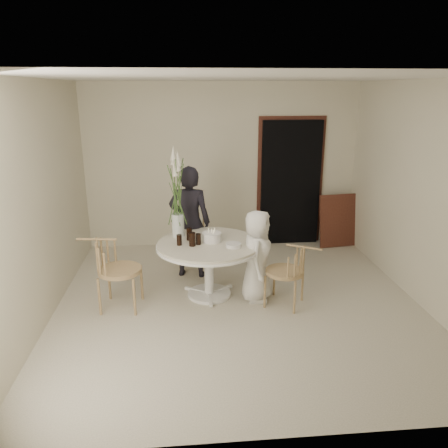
{
  "coord_description": "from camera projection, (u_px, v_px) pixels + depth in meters",
  "views": [
    {
      "loc": [
        -0.63,
        -4.92,
        2.59
      ],
      "look_at": [
        -0.15,
        0.3,
        0.95
      ],
      "focal_mm": 35.0,
      "sensor_mm": 36.0,
      "label": 1
    }
  ],
  "objects": [
    {
      "name": "birthday_cake",
      "position": [
        212.0,
        237.0,
        5.52
      ],
      "size": [
        0.24,
        0.24,
        0.17
      ],
      "rotation": [
        0.0,
        0.0,
        0.31
      ],
      "color": "white",
      "rests_on": "table"
    },
    {
      "name": "cola_tumbler_a",
      "position": [
        192.0,
        239.0,
        5.35
      ],
      "size": [
        0.08,
        0.08,
        0.17
      ],
      "primitive_type": "cylinder",
      "rotation": [
        0.0,
        0.0,
        -0.04
      ],
      "color": "black",
      "rests_on": "table"
    },
    {
      "name": "table",
      "position": [
        209.0,
        251.0,
        5.53
      ],
      "size": [
        1.33,
        1.33,
        0.73
      ],
      "color": "white",
      "rests_on": "ground"
    },
    {
      "name": "cola_tumbler_d",
      "position": [
        189.0,
        234.0,
        5.57
      ],
      "size": [
        0.1,
        0.1,
        0.16
      ],
      "primitive_type": "cylinder",
      "rotation": [
        0.0,
        0.0,
        -0.41
      ],
      "color": "black",
      "rests_on": "table"
    },
    {
      "name": "doorway",
      "position": [
        290.0,
        183.0,
        7.38
      ],
      "size": [
        1.0,
        0.1,
        2.1
      ],
      "primitive_type": "cube",
      "color": "black",
      "rests_on": "ground"
    },
    {
      "name": "room_shell",
      "position": [
        240.0,
        176.0,
        5.02
      ],
      "size": [
        4.5,
        4.5,
        4.5
      ],
      "color": "white",
      "rests_on": "ground"
    },
    {
      "name": "flower_vase",
      "position": [
        177.0,
        194.0,
        5.58
      ],
      "size": [
        0.16,
        0.16,
        1.19
      ],
      "rotation": [
        0.0,
        0.0,
        -0.03
      ],
      "color": "silver",
      "rests_on": "table"
    },
    {
      "name": "ground",
      "position": [
        238.0,
        303.0,
        5.51
      ],
      "size": [
        4.5,
        4.5,
        0.0
      ],
      "primitive_type": "plane",
      "color": "beige",
      "rests_on": "ground"
    },
    {
      "name": "chair_far",
      "position": [
        189.0,
        230.0,
        6.53
      ],
      "size": [
        0.54,
        0.57,
        0.87
      ],
      "rotation": [
        0.0,
        0.0,
        0.18
      ],
      "color": "tan",
      "rests_on": "ground"
    },
    {
      "name": "girl",
      "position": [
        190.0,
        222.0,
        6.1
      ],
      "size": [
        0.64,
        0.49,
        1.59
      ],
      "primitive_type": "imported",
      "rotation": [
        0.0,
        0.0,
        2.95
      ],
      "color": "black",
      "rests_on": "ground"
    },
    {
      "name": "door_trim",
      "position": [
        290.0,
        180.0,
        7.4
      ],
      "size": [
        1.12,
        0.03,
        2.22
      ],
      "primitive_type": "cube",
      "color": "brown",
      "rests_on": "ground"
    },
    {
      "name": "chair_left",
      "position": [
        109.0,
        263.0,
        5.24
      ],
      "size": [
        0.58,
        0.54,
        0.9
      ],
      "rotation": [
        0.0,
        0.0,
        1.45
      ],
      "color": "tan",
      "rests_on": "ground"
    },
    {
      "name": "chair_right",
      "position": [
        294.0,
        267.0,
        5.28
      ],
      "size": [
        0.6,
        0.59,
        0.81
      ],
      "rotation": [
        0.0,
        0.0,
        -2.08
      ],
      "color": "tan",
      "rests_on": "ground"
    },
    {
      "name": "cola_tumbler_c",
      "position": [
        179.0,
        240.0,
        5.39
      ],
      "size": [
        0.08,
        0.08,
        0.14
      ],
      "primitive_type": "cylinder",
      "rotation": [
        0.0,
        0.0,
        -0.25
      ],
      "color": "black",
      "rests_on": "table"
    },
    {
      "name": "plate_stack",
      "position": [
        233.0,
        245.0,
        5.33
      ],
      "size": [
        0.2,
        0.2,
        0.05
      ],
      "primitive_type": "cylinder",
      "rotation": [
        0.0,
        0.0,
        -0.04
      ],
      "color": "white",
      "rests_on": "table"
    },
    {
      "name": "picture_frame",
      "position": [
        338.0,
        221.0,
        7.4
      ],
      "size": [
        0.69,
        0.29,
        0.89
      ],
      "primitive_type": "cube",
      "rotation": [
        -0.17,
        0.0,
        0.14
      ],
      "color": "brown",
      "rests_on": "ground"
    },
    {
      "name": "boy",
      "position": [
        257.0,
        256.0,
        5.44
      ],
      "size": [
        0.5,
        0.65,
        1.18
      ],
      "primitive_type": "imported",
      "rotation": [
        0.0,
        0.0,
        1.34
      ],
      "color": "white",
      "rests_on": "ground"
    },
    {
      "name": "cola_tumbler_b",
      "position": [
        198.0,
        239.0,
        5.41
      ],
      "size": [
        0.07,
        0.07,
        0.14
      ],
      "primitive_type": "cylinder",
      "rotation": [
        0.0,
        0.0,
        -0.11
      ],
      "color": "black",
      "rests_on": "table"
    }
  ]
}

